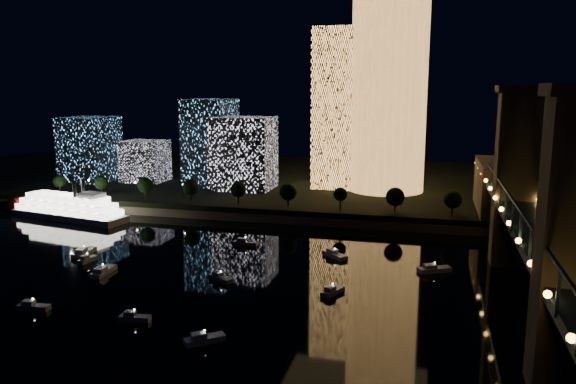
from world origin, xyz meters
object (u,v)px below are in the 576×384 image
at_px(tower_rectangular, 340,109).
at_px(truss_bridge, 544,255).
at_px(riverboat, 64,208).
at_px(tower_cylindrical, 389,90).

xyz_separation_m(tower_rectangular, truss_bridge, (63.53, -132.49, -23.73)).
bearing_deg(riverboat, tower_rectangular, 35.79).
bearing_deg(tower_cylindrical, riverboat, -151.34).
bearing_deg(truss_bridge, tower_cylindrical, 108.15).
xyz_separation_m(tower_cylindrical, truss_bridge, (41.89, -127.74, -32.09)).
height_order(tower_cylindrical, tower_rectangular, tower_cylindrical).
relative_size(tower_cylindrical, truss_bridge, 0.32).
distance_m(truss_bridge, riverboat, 171.48).
height_order(tower_rectangular, truss_bridge, tower_rectangular).
height_order(tower_rectangular, riverboat, tower_rectangular).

